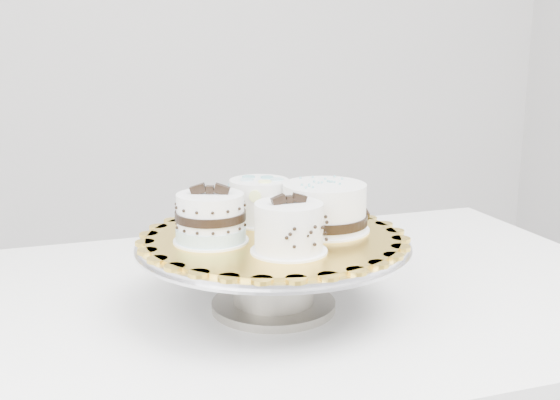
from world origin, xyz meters
name	(u,v)px	position (x,y,z in m)	size (l,w,h in m)	color
table	(294,341)	(-0.02, 0.22, 0.66)	(1.18, 0.82, 0.75)	white
cake_stand	(273,261)	(-0.08, 0.16, 0.82)	(0.39, 0.39, 0.11)	gray
cake_board	(273,237)	(-0.08, 0.16, 0.86)	(0.36, 0.36, 0.01)	gold
cake_swirl	(289,229)	(-0.09, 0.08, 0.89)	(0.10, 0.10, 0.08)	white
cake_banded	(211,220)	(-0.17, 0.16, 0.89)	(0.12, 0.12, 0.08)	white
cake_dots	(259,200)	(-0.07, 0.24, 0.90)	(0.11, 0.11, 0.07)	white
cake_ribbon	(325,209)	(0.00, 0.16, 0.89)	(0.14, 0.14, 0.07)	white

